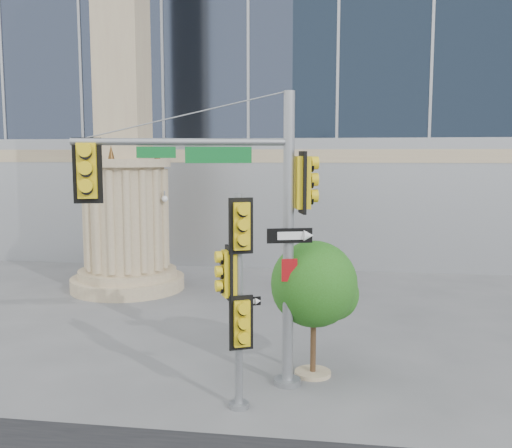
# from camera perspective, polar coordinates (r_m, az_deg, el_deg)

# --- Properties ---
(ground) EXTENTS (120.00, 120.00, 0.00)m
(ground) POSITION_cam_1_polar(r_m,az_deg,el_deg) (13.27, -1.94, -16.33)
(ground) COLOR #545456
(ground) RESTS_ON ground
(monument) EXTENTS (4.40, 4.40, 16.60)m
(monument) POSITION_cam_1_polar(r_m,az_deg,el_deg) (22.55, -13.03, 7.44)
(monument) COLOR tan
(monument) RESTS_ON ground
(main_signal_pole) EXTENTS (5.02, 1.80, 6.62)m
(main_signal_pole) POSITION_cam_1_polar(r_m,az_deg,el_deg) (12.47, -2.13, 1.68)
(main_signal_pole) COLOR slate
(main_signal_pole) RESTS_ON ground
(secondary_signal_pole) EXTENTS (0.84, 0.61, 4.47)m
(secondary_signal_pole) POSITION_cam_1_polar(r_m,az_deg,el_deg) (11.54, -1.87, -6.16)
(secondary_signal_pole) COLOR slate
(secondary_signal_pole) RESTS_ON ground
(street_tree) EXTENTS (2.08, 2.04, 3.25)m
(street_tree) POSITION_cam_1_polar(r_m,az_deg,el_deg) (13.56, 5.97, -6.34)
(street_tree) COLOR tan
(street_tree) RESTS_ON ground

